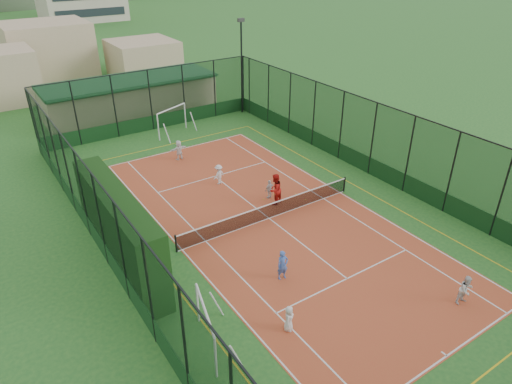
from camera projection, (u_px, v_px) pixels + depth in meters
ground at (269, 218)px, 26.16m from camera, size 300.00×300.00×0.00m
court_slab at (269, 218)px, 26.16m from camera, size 11.17×23.97×0.01m
tennis_net at (269, 211)px, 25.91m from camera, size 11.67×0.12×1.06m
perimeter_fence at (270, 180)px, 24.95m from camera, size 18.12×34.12×5.00m
floodlight_ne at (242, 67)px, 40.44m from camera, size 0.60×0.26×8.25m
clubhouse at (131, 96)px, 41.44m from camera, size 15.20×7.20×3.15m
hedge_left at (120, 230)px, 21.61m from camera, size 1.35×9.02×3.95m
white_bench at (142, 264)px, 21.77m from camera, size 1.63×0.65×0.89m
futsal_goal_near at (206, 328)px, 17.43m from camera, size 3.18×1.64×1.97m
futsal_goal_far at (172, 121)px, 37.09m from camera, size 3.47×2.26×2.17m
child_near_left at (289, 318)px, 18.42m from camera, size 0.69×0.66×1.19m
child_near_mid at (283, 265)px, 21.17m from camera, size 0.60×0.43×1.52m
child_near_right at (466, 290)px, 19.74m from camera, size 0.75×0.61×1.42m
child_far_left at (219, 174)px, 29.57m from camera, size 0.98×0.74×1.35m
child_far_right at (270, 189)px, 27.96m from camera, size 0.75×0.40×1.21m
child_far_back at (179, 150)px, 32.90m from camera, size 1.40×0.62×1.45m
coach at (275, 189)px, 27.17m from camera, size 1.15×1.02×1.96m
tennis_balls at (272, 203)px, 27.64m from camera, size 6.48×1.63×0.07m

